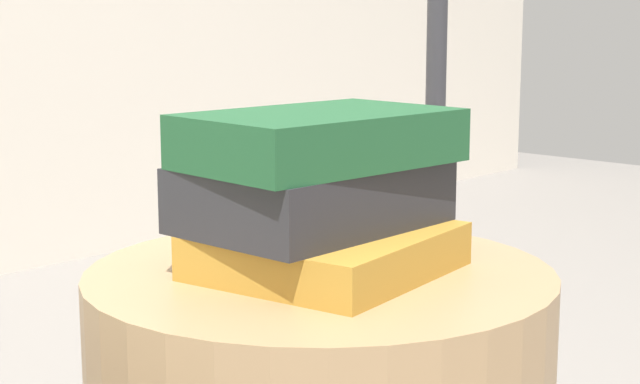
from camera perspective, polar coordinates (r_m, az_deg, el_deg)
book_ochre at (r=0.97m, az=0.28°, el=-3.39°), size 0.25×0.23×0.04m
book_charcoal at (r=0.98m, az=-0.37°, el=-0.16°), size 0.25×0.18×0.06m
book_forest at (r=0.96m, az=-0.09°, el=3.05°), size 0.26×0.18×0.05m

